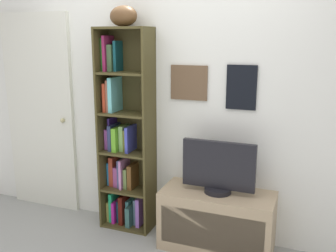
% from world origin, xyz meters
% --- Properties ---
extents(back_wall, '(4.80, 0.08, 2.30)m').
position_xyz_m(back_wall, '(0.00, 1.13, 1.15)').
color(back_wall, white).
rests_on(back_wall, ground).
extents(bookshelf, '(0.48, 0.26, 1.83)m').
position_xyz_m(bookshelf, '(-0.41, 1.00, 0.80)').
color(bookshelf, '#443D1E').
rests_on(bookshelf, ground).
extents(football, '(0.33, 0.26, 0.17)m').
position_xyz_m(football, '(-0.37, 0.97, 1.91)').
color(football, brown).
rests_on(football, bookshelf).
extents(tv_stand, '(0.93, 0.41, 0.50)m').
position_xyz_m(tv_stand, '(0.50, 0.89, 0.25)').
color(tv_stand, tan).
rests_on(tv_stand, ground).
extents(television, '(0.60, 0.22, 0.43)m').
position_xyz_m(television, '(0.50, 0.89, 0.71)').
color(television, black).
rests_on(television, tv_stand).
extents(door, '(0.79, 0.09, 1.98)m').
position_xyz_m(door, '(-1.40, 1.08, 0.99)').
color(door, silver).
rests_on(door, ground).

